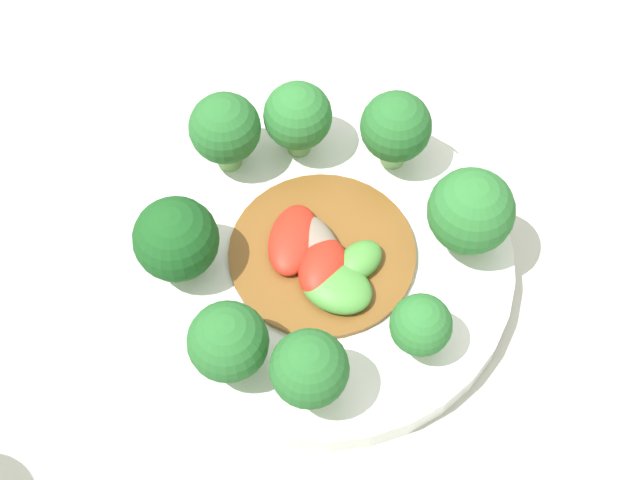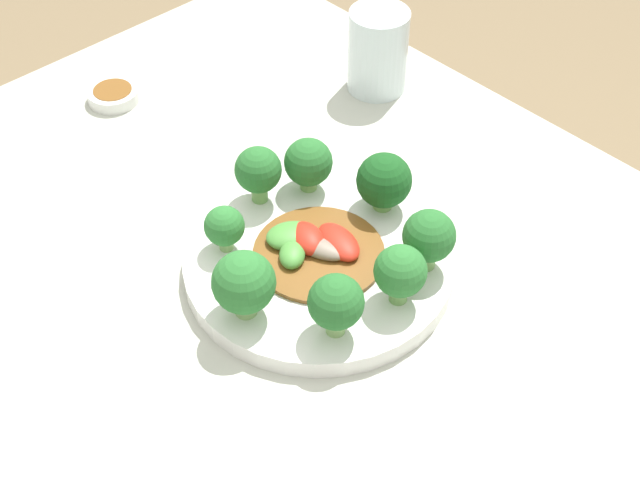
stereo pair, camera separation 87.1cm
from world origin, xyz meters
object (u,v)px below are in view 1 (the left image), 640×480
at_px(broccoli_southeast, 228,342).
at_px(stirfry_center, 322,259).
at_px(broccoli_west, 298,117).
at_px(plate, 320,262).
at_px(broccoli_northeast, 421,326).
at_px(broccoli_south, 176,240).
at_px(broccoli_southwest, 225,129).
at_px(broccoli_northwest, 396,128).
at_px(broccoli_east, 309,370).
at_px(broccoli_north, 471,212).

distance_m(broccoli_southeast, stirfry_center, 0.10).
bearing_deg(broccoli_west, plate, 7.98).
bearing_deg(stirfry_center, broccoli_southeast, -39.73).
bearing_deg(broccoli_northeast, stirfry_center, -136.45).
xyz_separation_m(broccoli_south, broccoli_southeast, (0.07, 0.04, -0.00)).
relative_size(broccoli_southwest, broccoli_southeast, 1.09).
xyz_separation_m(plate, broccoli_west, (-0.09, -0.01, 0.05)).
xyz_separation_m(broccoli_west, broccoli_northwest, (0.01, 0.07, 0.00)).
bearing_deg(broccoli_northeast, broccoli_southwest, -140.35).
xyz_separation_m(broccoli_east, broccoli_southeast, (-0.02, -0.05, -0.00)).
xyz_separation_m(plate, broccoli_southwest, (-0.08, -0.06, 0.05)).
bearing_deg(broccoli_northwest, broccoli_northeast, 1.99).
bearing_deg(broccoli_northwest, stirfry_center, -32.05).
bearing_deg(plate, broccoli_north, 93.98).
xyz_separation_m(broccoli_southwest, broccoli_northeast, (0.15, 0.13, -0.01)).
distance_m(broccoli_northeast, broccoli_northwest, 0.15).
distance_m(broccoli_west, broccoli_southeast, 0.18).
height_order(broccoli_east, broccoli_north, broccoli_north).
relative_size(plate, broccoli_southwest, 4.04).
bearing_deg(broccoli_southeast, broccoli_south, -154.32).
relative_size(broccoli_south, broccoli_southwest, 0.97).
bearing_deg(broccoli_southwest, broccoli_south, -19.17).
distance_m(broccoli_east, broccoli_northwest, 0.19).
relative_size(broccoli_southwest, broccoli_north, 0.95).
bearing_deg(broccoli_southwest, broccoli_northeast, 39.65).
bearing_deg(broccoli_northwest, plate, -35.08).
bearing_deg(broccoli_southeast, broccoli_north, 118.67).
bearing_deg(broccoli_north, broccoli_south, -86.21).
relative_size(broccoli_southeast, stirfry_center, 0.47).
height_order(broccoli_east, stirfry_center, broccoli_east).
xyz_separation_m(broccoli_northeast, broccoli_northwest, (-0.15, -0.01, 0.01)).
relative_size(broccoli_southwest, broccoli_northeast, 1.32).
distance_m(broccoli_southwest, broccoli_north, 0.18).
relative_size(broccoli_north, broccoli_southeast, 1.15).
xyz_separation_m(broccoli_east, broccoli_northwest, (-0.18, 0.07, -0.00)).
height_order(broccoli_south, broccoli_east, same).
bearing_deg(broccoli_southwest, broccoli_east, 16.69).
relative_size(plate, broccoli_northwest, 4.10).
height_order(broccoli_west, stirfry_center, broccoli_west).
bearing_deg(broccoli_north, broccoli_southwest, -114.30).
distance_m(plate, broccoli_south, 0.11).
distance_m(plate, broccoli_northeast, 0.10).
xyz_separation_m(broccoli_south, broccoli_east, (0.10, 0.09, 0.00)).
distance_m(broccoli_east, broccoli_west, 0.19).
height_order(broccoli_southwest, broccoli_northwest, same).
distance_m(broccoli_south, stirfry_center, 0.10).
distance_m(broccoli_southwest, broccoli_southeast, 0.16).
relative_size(plate, broccoli_southeast, 4.41).
bearing_deg(stirfry_center, broccoli_northwest, 147.95).
distance_m(plate, broccoli_southeast, 0.11).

